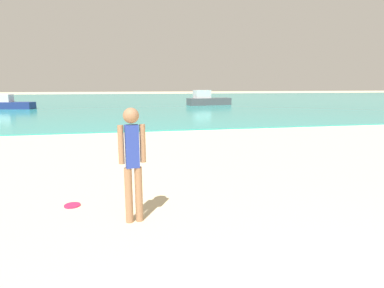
{
  "coord_description": "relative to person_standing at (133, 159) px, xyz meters",
  "views": [
    {
      "loc": [
        -1.72,
        0.16,
        1.99
      ],
      "look_at": [
        -0.5,
        5.95,
        0.87
      ],
      "focal_mm": 29.17,
      "sensor_mm": 36.0,
      "label": 1
    }
  ],
  "objects": [
    {
      "name": "water",
      "position": [
        1.66,
        39.06,
        -0.93
      ],
      "size": [
        160.0,
        60.0,
        0.06
      ],
      "primitive_type": "cube",
      "color": "teal",
      "rests_on": "ground"
    },
    {
      "name": "person_standing",
      "position": [
        0.0,
        0.0,
        0.0
      ],
      "size": [
        0.39,
        0.22,
        1.69
      ],
      "rotation": [
        0.0,
        0.0,
        0.12
      ],
      "color": "#936B4C",
      "rests_on": "ground"
    },
    {
      "name": "frisbee",
      "position": [
        -1.01,
        0.82,
        -0.95
      ],
      "size": [
        0.26,
        0.26,
        0.03
      ],
      "primitive_type": "cylinder",
      "color": "#E51E4C",
      "rests_on": "ground"
    },
    {
      "name": "boat_near",
      "position": [
        7.85,
        25.6,
        -0.39
      ],
      "size": [
        4.48,
        2.15,
        1.46
      ],
      "rotation": [
        0.0,
        0.0,
        0.19
      ],
      "color": "#4C4C51",
      "rests_on": "water"
    },
    {
      "name": "boat_far",
      "position": [
        -9.45,
        24.12,
        -0.49
      ],
      "size": [
        3.67,
        1.9,
        1.19
      ],
      "rotation": [
        0.0,
        0.0,
        -0.23
      ],
      "color": "navy",
      "rests_on": "water"
    }
  ]
}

